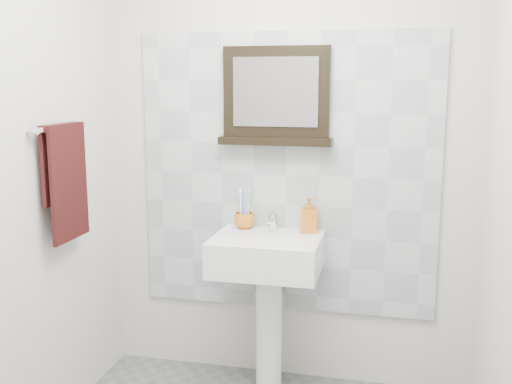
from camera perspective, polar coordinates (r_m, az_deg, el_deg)
back_wall at (r=3.21m, az=2.97°, el=3.46°), size 2.00×0.01×2.50m
front_wall at (r=1.16m, az=-17.07°, el=-9.62°), size 2.00×0.01×2.50m
splashback at (r=3.21m, az=2.92°, el=1.66°), size 1.60×0.02×1.50m
pedestal_sink at (r=3.13m, az=1.09°, el=-7.49°), size 0.55×0.44×0.96m
toothbrush_cup at (r=3.23m, az=-1.12°, el=-2.74°), size 0.14×0.14×0.09m
toothbrushes at (r=3.22m, az=-1.08°, el=-1.34°), size 0.05×0.04×0.21m
soap_dispenser at (r=3.15m, az=5.04°, el=-2.16°), size 0.10×0.10×0.19m
framed_mirror at (r=3.16m, az=1.94°, el=8.89°), size 0.60×0.11×0.51m
towel_bar at (r=2.93m, az=-18.05°, el=5.82°), size 0.07×0.40×0.03m
hand_towel at (r=2.95m, az=-17.71°, el=1.75°), size 0.06×0.30×0.55m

